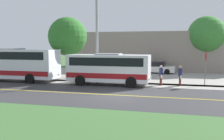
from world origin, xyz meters
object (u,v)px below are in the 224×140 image
(stop_sign, at_px, (206,63))
(street_light_pole, at_px, (97,29))
(shuttle_bus_front, at_px, (109,67))
(tree_curbside, at_px, (68,37))
(pedestrian_with_bags, at_px, (180,75))
(pedestrian_waiting, at_px, (161,75))
(commercial_building, at_px, (157,51))
(transit_bus_rear, at_px, (8,63))
(tree_lot_edge, at_px, (207,35))
(parked_car_near, at_px, (156,68))

(stop_sign, relative_size, street_light_pole, 0.32)
(shuttle_bus_front, relative_size, stop_sign, 2.51)
(tree_curbside, bearing_deg, pedestrian_with_bags, 79.83)
(stop_sign, height_order, street_light_pole, street_light_pole)
(pedestrian_waiting, bearing_deg, commercial_building, -174.02)
(pedestrian_with_bags, bearing_deg, tree_curbside, -100.17)
(transit_bus_rear, height_order, pedestrian_waiting, transit_bus_rear)
(transit_bus_rear, bearing_deg, tree_lot_edge, 123.56)
(stop_sign, relative_size, tree_curbside, 0.46)
(shuttle_bus_front, height_order, pedestrian_with_bags, shuttle_bus_front)
(stop_sign, relative_size, tree_lot_edge, 0.41)
(parked_car_near, height_order, tree_lot_edge, tree_lot_edge)
(pedestrian_with_bags, height_order, commercial_building, commercial_building)
(stop_sign, distance_m, tree_lot_edge, 11.69)
(pedestrian_with_bags, relative_size, commercial_building, 0.07)
(shuttle_bus_front, height_order, tree_curbside, tree_curbside)
(pedestrian_waiting, xyz_separation_m, parked_car_near, (-9.63, -1.21, -0.25))
(commercial_building, bearing_deg, shuttle_bus_front, -9.34)
(shuttle_bus_front, bearing_deg, commercial_building, 170.66)
(street_light_pole, distance_m, tree_lot_edge, 16.32)
(pedestrian_with_bags, xyz_separation_m, pedestrian_waiting, (0.14, -1.60, 0.01))
(tree_curbside, bearing_deg, pedestrian_waiting, 77.40)
(commercial_building, bearing_deg, parked_car_near, 4.22)
(transit_bus_rear, distance_m, tree_lot_edge, 23.51)
(stop_sign, height_order, commercial_building, commercial_building)
(tree_lot_edge, distance_m, commercial_building, 7.90)
(pedestrian_with_bags, relative_size, tree_curbside, 0.27)
(parked_car_near, height_order, tree_curbside, tree_curbside)
(pedestrian_with_bags, bearing_deg, commercial_building, -168.38)
(shuttle_bus_front, bearing_deg, tree_lot_edge, 144.36)
(tree_lot_edge, bearing_deg, parked_car_near, -67.15)
(stop_sign, xyz_separation_m, commercial_building, (-15.30, -5.37, 0.66))
(pedestrian_waiting, bearing_deg, pedestrian_with_bags, 94.86)
(tree_lot_edge, height_order, commercial_building, tree_lot_edge)
(parked_car_near, bearing_deg, commercial_building, -175.78)
(pedestrian_with_bags, height_order, parked_car_near, pedestrian_with_bags)
(pedestrian_with_bags, xyz_separation_m, stop_sign, (-0.71, 2.07, 1.04))
(shuttle_bus_front, xyz_separation_m, street_light_pole, (-0.39, -1.23, 3.37))
(shuttle_bus_front, xyz_separation_m, tree_lot_edge, (-12.90, 9.25, 3.24))
(shuttle_bus_front, xyz_separation_m, tree_curbside, (-2.90, -5.15, 2.81))
(parked_car_near, bearing_deg, tree_lot_edge, 112.85)
(pedestrian_waiting, xyz_separation_m, commercial_building, (-16.15, -1.69, 1.69))
(tree_lot_edge, bearing_deg, commercial_building, -121.72)
(stop_sign, bearing_deg, pedestrian_with_bags, -70.97)
(pedestrian_with_bags, xyz_separation_m, tree_curbside, (-2.01, -11.23, 3.40))
(shuttle_bus_front, height_order, transit_bus_rear, transit_bus_rear)
(shuttle_bus_front, distance_m, transit_bus_rear, 10.18)
(shuttle_bus_front, distance_m, pedestrian_waiting, 4.57)
(commercial_building, bearing_deg, tree_lot_edge, 58.28)
(commercial_building, bearing_deg, tree_curbside, -29.54)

